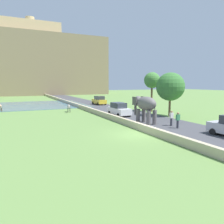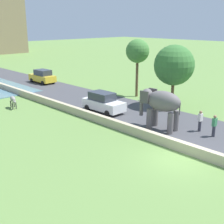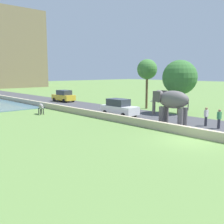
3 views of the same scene
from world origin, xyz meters
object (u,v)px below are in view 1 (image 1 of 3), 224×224
Objects in this scene: car_white at (119,109)px; car_yellow at (99,100)px; person_trailing at (178,120)px; person_beside_elephant at (171,118)px; elephant at (145,105)px; cow_grey at (69,107)px; cow_tan at (0,106)px.

car_yellow is (3.15, 15.33, 0.00)m from car_white.
car_yellow reaches higher than person_trailing.
car_yellow reaches higher than person_beside_elephant.
car_white is at bearing 89.76° from elephant.
elephant is 4.04m from person_trailing.
cow_grey is at bearing -134.24° from car_yellow.
car_white is (-1.66, 8.64, 0.03)m from person_beside_elephant.
elephant reaches higher than car_white.
car_white reaches higher than person_beside_elephant.
person_trailing is (1.42, -3.60, -1.16)m from elephant.
person_beside_elephant is 16.84m from cow_grey.
car_white is at bearing 98.03° from person_trailing.
elephant is 6.39m from car_white.
person_trailing is 1.14× the size of cow_grey.
person_trailing reaches higher than cow_grey.
person_beside_elephant is at bearing -65.90° from cow_grey.
elephant reaches higher than cow_tan.
car_yellow reaches higher than cow_tan.
elephant is 21.88m from car_yellow.
elephant is 2.17× the size of person_beside_elephant.
person_beside_elephant is 0.40× the size of car_white.
cow_grey is at bearing 111.74° from elephant.
car_white is 2.84× the size of cow_tan.
car_yellow is (3.18, 21.62, -1.14)m from elephant.
person_beside_elephant is 1.00× the size of person_trailing.
person_trailing is at bearing -102.11° from person_beside_elephant.
cow_tan is (-16.47, 20.21, -0.04)m from person_beside_elephant.
person_trailing is at bearing -52.94° from cow_tan.
elephant is at bearing -50.38° from cow_tan.
car_yellow is 12.00m from cow_grey.
elephant is 14.07m from cow_grey.
cow_tan is at bearing 129.62° from elephant.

